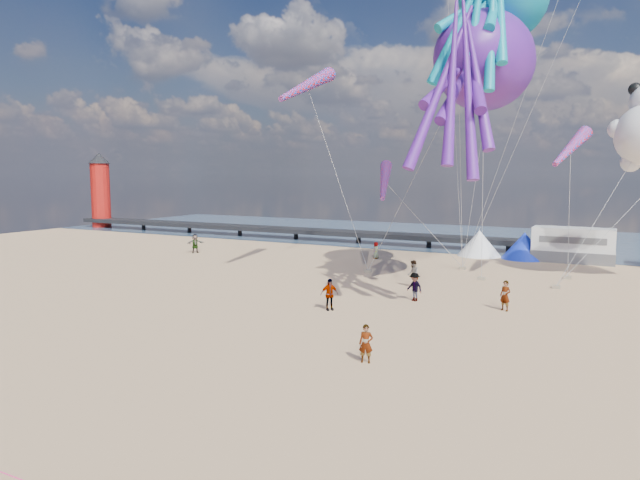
{
  "coord_description": "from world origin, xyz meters",
  "views": [
    {
      "loc": [
        9.13,
        -13.55,
        7.74
      ],
      "look_at": [
        -1.05,
        6.0,
        5.12
      ],
      "focal_mm": 32.0,
      "sensor_mm": 36.0,
      "label": 1
    }
  ],
  "objects_px": {
    "standing_person": "(366,344)",
    "windsock_right": "(384,181)",
    "beachgoer_3": "(329,294)",
    "tent_blue": "(524,246)",
    "sandbag_c": "(556,287)",
    "beachgoer_4": "(195,243)",
    "kite_octopus_purple": "(484,61)",
    "windsock_mid": "(571,148)",
    "beachgoer_0": "(376,250)",
    "sandbag_d": "(568,277)",
    "sandbag_e": "(463,268)",
    "windsock_left": "(307,86)",
    "sandbag_b": "(481,279)",
    "tent_white": "(479,243)",
    "sandbag_a": "(368,271)",
    "beachgoer_5": "(505,296)",
    "beachgoer_1": "(413,274)",
    "motorhome_0": "(573,245)",
    "lighthouse": "(101,195)",
    "beachgoer_2": "(415,287)"
  },
  "relations": [
    {
      "from": "lighthouse",
      "to": "beachgoer_5",
      "type": "xyz_separation_m",
      "value": [
        59.88,
        -24.92,
        -3.64
      ]
    },
    {
      "from": "sandbag_b",
      "to": "sandbag_e",
      "type": "relative_size",
      "value": 1.0
    },
    {
      "from": "tent_white",
      "to": "windsock_left",
      "type": "distance_m",
      "value": 22.89
    },
    {
      "from": "beachgoer_2",
      "to": "windsock_left",
      "type": "height_order",
      "value": "windsock_left"
    },
    {
      "from": "tent_white",
      "to": "sandbag_c",
      "type": "distance_m",
      "value": 15.16
    },
    {
      "from": "standing_person",
      "to": "windsock_right",
      "type": "relative_size",
      "value": 0.32
    },
    {
      "from": "beachgoer_5",
      "to": "kite_octopus_purple",
      "type": "xyz_separation_m",
      "value": [
        -2.35,
        3.67,
        13.62
      ]
    },
    {
      "from": "beachgoer_2",
      "to": "beachgoer_5",
      "type": "bearing_deg",
      "value": 23.61
    },
    {
      "from": "beachgoer_1",
      "to": "beachgoer_2",
      "type": "bearing_deg",
      "value": -3.09
    },
    {
      "from": "sandbag_b",
      "to": "kite_octopus_purple",
      "type": "height_order",
      "value": "kite_octopus_purple"
    },
    {
      "from": "standing_person",
      "to": "beachgoer_4",
      "type": "bearing_deg",
      "value": 126.06
    },
    {
      "from": "beachgoer_0",
      "to": "sandbag_e",
      "type": "xyz_separation_m",
      "value": [
        8.37,
        -2.25,
        -0.64
      ]
    },
    {
      "from": "beachgoer_3",
      "to": "tent_blue",
      "type": "bearing_deg",
      "value": 30.35
    },
    {
      "from": "sandbag_c",
      "to": "windsock_mid",
      "type": "height_order",
      "value": "windsock_mid"
    },
    {
      "from": "motorhome_0",
      "to": "sandbag_e",
      "type": "distance_m",
      "value": 11.23
    },
    {
      "from": "tent_white",
      "to": "sandbag_b",
      "type": "height_order",
      "value": "tent_white"
    },
    {
      "from": "tent_white",
      "to": "beachgoer_0",
      "type": "bearing_deg",
      "value": -143.11
    },
    {
      "from": "standing_person",
      "to": "beachgoer_3",
      "type": "bearing_deg",
      "value": 111.1
    },
    {
      "from": "sandbag_c",
      "to": "windsock_left",
      "type": "distance_m",
      "value": 22.23
    },
    {
      "from": "motorhome_0",
      "to": "beachgoer_4",
      "type": "height_order",
      "value": "motorhome_0"
    },
    {
      "from": "sandbag_c",
      "to": "kite_octopus_purple",
      "type": "xyz_separation_m",
      "value": [
        -4.32,
        -4.33,
        14.37
      ]
    },
    {
      "from": "standing_person",
      "to": "sandbag_e",
      "type": "xyz_separation_m",
      "value": [
        -1.92,
        24.47,
        -0.68
      ]
    },
    {
      "from": "beachgoer_2",
      "to": "windsock_left",
      "type": "xyz_separation_m",
      "value": [
        -9.71,
        4.23,
        13.09
      ]
    },
    {
      "from": "motorhome_0",
      "to": "standing_person",
      "type": "distance_m",
      "value": 33.15
    },
    {
      "from": "tent_white",
      "to": "sandbag_a",
      "type": "relative_size",
      "value": 8.0
    },
    {
      "from": "sandbag_c",
      "to": "tent_white",
      "type": "bearing_deg",
      "value": 121.3
    },
    {
      "from": "tent_white",
      "to": "beachgoer_5",
      "type": "distance_m",
      "value": 21.73
    },
    {
      "from": "beachgoer_4",
      "to": "beachgoer_5",
      "type": "xyz_separation_m",
      "value": [
        30.67,
        -10.24,
        -0.06
      ]
    },
    {
      "from": "tent_white",
      "to": "beachgoer_5",
      "type": "relative_size",
      "value": 2.32
    },
    {
      "from": "standing_person",
      "to": "kite_octopus_purple",
      "type": "xyz_separation_m",
      "value": [
        1.16,
        15.41,
        13.69
      ]
    },
    {
      "from": "kite_octopus_purple",
      "to": "windsock_mid",
      "type": "relative_size",
      "value": 2.28
    },
    {
      "from": "kite_octopus_purple",
      "to": "windsock_right",
      "type": "relative_size",
      "value": 2.5
    },
    {
      "from": "beachgoer_1",
      "to": "beachgoer_5",
      "type": "bearing_deg",
      "value": 36.9
    },
    {
      "from": "sandbag_d",
      "to": "sandbag_e",
      "type": "height_order",
      "value": "same"
    },
    {
      "from": "kite_octopus_purple",
      "to": "beachgoer_0",
      "type": "bearing_deg",
      "value": 128.99
    },
    {
      "from": "beachgoer_4",
      "to": "windsock_left",
      "type": "distance_m",
      "value": 21.25
    },
    {
      "from": "sandbag_c",
      "to": "beachgoer_2",
      "type": "bearing_deg",
      "value": -132.33
    },
    {
      "from": "sandbag_b",
      "to": "windsock_right",
      "type": "relative_size",
      "value": 0.1
    },
    {
      "from": "lighthouse",
      "to": "sandbag_a",
      "type": "bearing_deg",
      "value": -19.48
    },
    {
      "from": "sandbag_e",
      "to": "windsock_right",
      "type": "relative_size",
      "value": 0.1
    },
    {
      "from": "sandbag_c",
      "to": "beachgoer_4",
      "type": "bearing_deg",
      "value": 176.08
    },
    {
      "from": "lighthouse",
      "to": "windsock_left",
      "type": "xyz_separation_m",
      "value": [
        44.87,
        -20.67,
        9.46
      ]
    },
    {
      "from": "sandbag_a",
      "to": "sandbag_d",
      "type": "distance_m",
      "value": 14.62
    },
    {
      "from": "beachgoer_3",
      "to": "beachgoer_1",
      "type": "bearing_deg",
      "value": 31.29
    },
    {
      "from": "beachgoer_0",
      "to": "sandbag_c",
      "type": "relative_size",
      "value": 2.99
    },
    {
      "from": "motorhome_0",
      "to": "kite_octopus_purple",
      "type": "xyz_separation_m",
      "value": [
        -4.47,
        -17.25,
        12.98
      ]
    },
    {
      "from": "beachgoer_4",
      "to": "windsock_right",
      "type": "height_order",
      "value": "windsock_right"
    },
    {
      "from": "beachgoer_1",
      "to": "sandbag_d",
      "type": "bearing_deg",
      "value": 109.38
    },
    {
      "from": "beachgoer_1",
      "to": "beachgoer_3",
      "type": "relative_size",
      "value": 1.02
    },
    {
      "from": "windsock_right",
      "to": "standing_person",
      "type": "bearing_deg",
      "value": -88.7
    }
  ]
}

